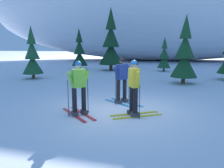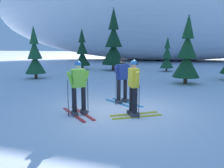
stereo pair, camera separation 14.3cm
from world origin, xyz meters
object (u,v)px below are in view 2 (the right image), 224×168
(pine_tree_center_right, at_px, (167,57))
(skier_lime_jacket, at_px, (79,87))
(pine_tree_center_left, at_px, (114,44))
(skier_yellow_jacket, at_px, (134,87))
(pine_tree_far_left, at_px, (35,57))
(pine_tree_left, at_px, (82,52))
(pine_tree_right, at_px, (187,55))
(skier_navy_jacket, at_px, (122,79))

(pine_tree_center_right, bearing_deg, skier_lime_jacket, -105.40)
(pine_tree_center_left, height_order, pine_tree_center_right, pine_tree_center_left)
(skier_yellow_jacket, xyz_separation_m, pine_tree_center_left, (-2.81, 12.37, 1.30))
(pine_tree_far_left, distance_m, pine_tree_center_left, 7.09)
(pine_tree_left, bearing_deg, pine_tree_center_left, -3.10)
(skier_yellow_jacket, bearing_deg, skier_lime_jacket, -172.78)
(skier_lime_jacket, distance_m, pine_tree_left, 13.36)
(pine_tree_left, distance_m, pine_tree_center_left, 2.99)
(pine_tree_center_left, xyz_separation_m, pine_tree_right, (5.29, -5.90, -0.59))
(pine_tree_left, bearing_deg, pine_tree_right, -36.51)
(skier_yellow_jacket, bearing_deg, pine_tree_center_right, 82.05)
(pine_tree_center_left, bearing_deg, pine_tree_center_right, 0.97)
(skier_navy_jacket, distance_m, pine_tree_center_left, 11.15)
(pine_tree_left, distance_m, pine_tree_center_right, 7.46)
(pine_tree_far_left, distance_m, pine_tree_center_right, 10.53)
(pine_tree_far_left, height_order, pine_tree_left, pine_tree_left)
(pine_tree_far_left, distance_m, pine_tree_left, 5.88)
(pine_tree_center_left, xyz_separation_m, pine_tree_center_right, (4.55, 0.08, -1.03))
(skier_lime_jacket, bearing_deg, pine_tree_far_left, 127.50)
(skier_navy_jacket, bearing_deg, skier_yellow_jacket, -69.42)
(skier_navy_jacket, xyz_separation_m, pine_tree_right, (3.05, 4.94, 0.71))
(skier_lime_jacket, distance_m, pine_tree_right, 7.95)
(pine_tree_center_left, bearing_deg, skier_navy_jacket, -78.34)
(pine_tree_center_left, distance_m, pine_tree_right, 7.95)
(skier_navy_jacket, relative_size, pine_tree_center_left, 0.33)
(skier_lime_jacket, xyz_separation_m, pine_tree_center_right, (3.49, 12.67, 0.29))
(skier_navy_jacket, bearing_deg, pine_tree_far_left, 141.17)
(skier_yellow_jacket, height_order, pine_tree_center_right, pine_tree_center_right)
(pine_tree_left, distance_m, pine_tree_right, 10.19)
(pine_tree_far_left, bearing_deg, pine_tree_right, -2.13)
(skier_navy_jacket, distance_m, skier_lime_jacket, 2.11)
(pine_tree_far_left, bearing_deg, skier_lime_jacket, -52.50)
(pine_tree_left, height_order, pine_tree_center_right, pine_tree_left)
(pine_tree_left, height_order, pine_tree_center_left, pine_tree_center_left)
(pine_tree_right, bearing_deg, pine_tree_center_right, 97.03)
(pine_tree_center_left, distance_m, pine_tree_center_right, 4.67)
(pine_tree_right, bearing_deg, skier_navy_jacket, -121.68)
(skier_navy_jacket, xyz_separation_m, skier_lime_jacket, (-1.18, -1.75, -0.02))
(skier_navy_jacket, bearing_deg, pine_tree_left, 115.03)
(skier_yellow_jacket, relative_size, pine_tree_left, 0.49)
(pine_tree_left, xyz_separation_m, pine_tree_center_left, (2.90, -0.16, 0.70))
(pine_tree_left, relative_size, pine_tree_center_left, 0.69)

